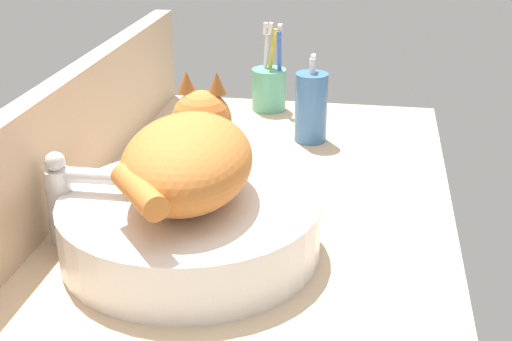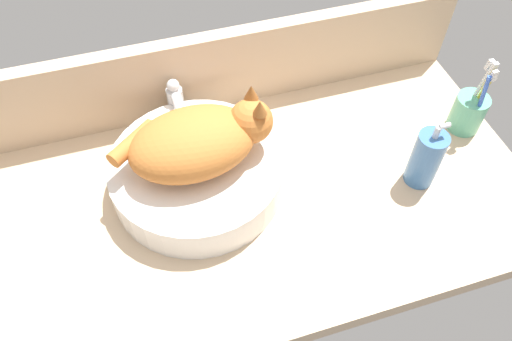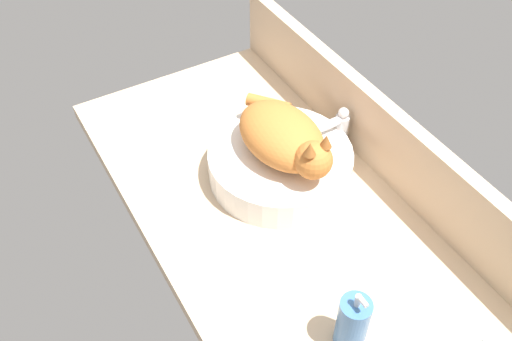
% 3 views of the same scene
% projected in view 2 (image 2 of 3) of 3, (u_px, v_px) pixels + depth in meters
% --- Properties ---
extents(ground_plane, '(1.21, 0.62, 0.04)m').
position_uv_depth(ground_plane, '(244.00, 203.00, 1.05)').
color(ground_plane, '#D1B28E').
extents(backsplash_panel, '(1.21, 0.04, 0.19)m').
position_uv_depth(backsplash_panel, '(207.00, 72.00, 1.13)').
color(backsplash_panel, '#CCAD8C').
rests_on(backsplash_panel, ground_plane).
extents(sink_basin, '(0.35, 0.35, 0.08)m').
position_uv_depth(sink_basin, '(197.00, 174.00, 1.03)').
color(sink_basin, white).
rests_on(sink_basin, ground_plane).
extents(cat, '(0.32, 0.19, 0.14)m').
position_uv_depth(cat, '(199.00, 140.00, 0.95)').
color(cat, '#CC7533').
rests_on(cat, sink_basin).
extents(faucet, '(0.04, 0.12, 0.14)m').
position_uv_depth(faucet, '(177.00, 105.00, 1.10)').
color(faucet, silver).
rests_on(faucet, ground_plane).
extents(soap_dispenser, '(0.06, 0.06, 0.17)m').
position_uv_depth(soap_dispenser, '(426.00, 158.00, 1.01)').
color(soap_dispenser, '#3F72B2').
rests_on(soap_dispenser, ground_plane).
extents(toothbrush_cup, '(0.07, 0.07, 0.19)m').
position_uv_depth(toothbrush_cup, '(469.00, 111.00, 1.12)').
color(toothbrush_cup, '#5BB28E').
rests_on(toothbrush_cup, ground_plane).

